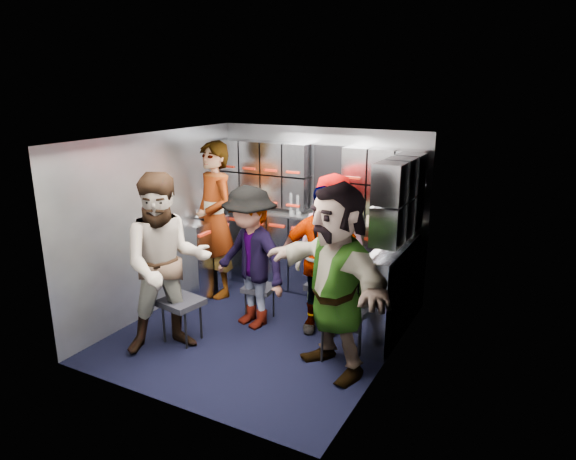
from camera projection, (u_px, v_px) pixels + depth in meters
The scene contains 29 objects.
floor at pixel (261, 331), 5.63m from camera, with size 3.00×3.00×0.00m, color black.
wall_back at pixel (320, 210), 6.61m from camera, with size 2.80×0.04×2.10m, color gray.
wall_left at pixel (157, 223), 5.97m from camera, with size 0.04×3.00×2.10m, color gray.
wall_right at pixel (390, 261), 4.70m from camera, with size 0.04×3.00×2.10m, color gray.
ceiling at pixel (258, 138), 5.05m from camera, with size 2.80×3.00×0.02m, color silver.
cart_bank_back at pixel (312, 255), 6.58m from camera, with size 2.68×0.38×0.99m, color #989DA7.
cart_bank_left at pixel (203, 257), 6.50m from camera, with size 0.38×0.76×0.99m, color #989DA7.
counter at pixel (313, 216), 6.44m from camera, with size 2.68×0.42×0.03m, color #B2B5BA.
locker_bank_back at pixel (315, 178), 6.36m from camera, with size 2.68×0.28×0.82m, color #989DA7.
locker_bank_right at pixel (399, 198), 5.24m from camera, with size 0.28×1.00×0.82m, color #989DA7.
right_cabinet at pixel (391, 291), 5.43m from camera, with size 0.28×1.20×1.00m, color #989DA7.
coffee_niche at pixel (331, 180), 6.33m from camera, with size 0.46×0.16×0.84m, color black, non-canonical shape.
red_latch_strip at pixel (306, 230), 6.31m from camera, with size 2.60×0.02×0.03m, color #AD200E.
jump_seat_near_left at pixel (181, 304), 5.33m from camera, with size 0.45×0.43×0.47m.
jump_seat_mid_left at pixel (259, 290), 5.86m from camera, with size 0.36×0.35×0.40m.
jump_seat_center at pixel (337, 274), 6.14m from camera, with size 0.42×0.40×0.47m.
jump_seat_mid_right at pixel (327, 287), 5.72m from camera, with size 0.41×0.39×0.49m.
jump_seat_near_right at pixel (341, 322), 4.95m from camera, with size 0.45×0.44×0.46m.
attendant_standing at pixel (215, 220), 6.39m from camera, with size 0.71×0.47×1.96m, color black.
attendant_arc_a at pixel (167, 264), 5.03m from camera, with size 0.89×0.69×1.82m, color black.
attendant_arc_b at pixel (250, 258), 5.58m from camera, with size 1.02×0.59×1.59m, color black.
attendant_arc_c at pixel (332, 245), 5.87m from camera, with size 0.81×0.53×1.67m, color black.
attendant_arc_d at pixel (321, 260), 5.46m from camera, with size 0.95×0.39×1.62m, color black.
attendant_arc_e at pixel (335, 280), 4.66m from camera, with size 1.68×0.53×1.81m, color black.
bottle_left at pixel (292, 203), 6.48m from camera, with size 0.07×0.07×0.27m, color white.
bottle_mid at pixel (299, 204), 6.44m from camera, with size 0.07×0.07×0.25m, color white.
bottle_right at pixel (348, 209), 6.13m from camera, with size 0.07×0.07×0.27m, color white.
cup_left at pixel (242, 203), 6.83m from camera, with size 0.07×0.07×0.10m, color beige.
cup_right at pixel (370, 220), 6.02m from camera, with size 0.09×0.09×0.10m, color beige.
Camera 1 is at (2.66, -4.36, 2.63)m, focal length 32.00 mm.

